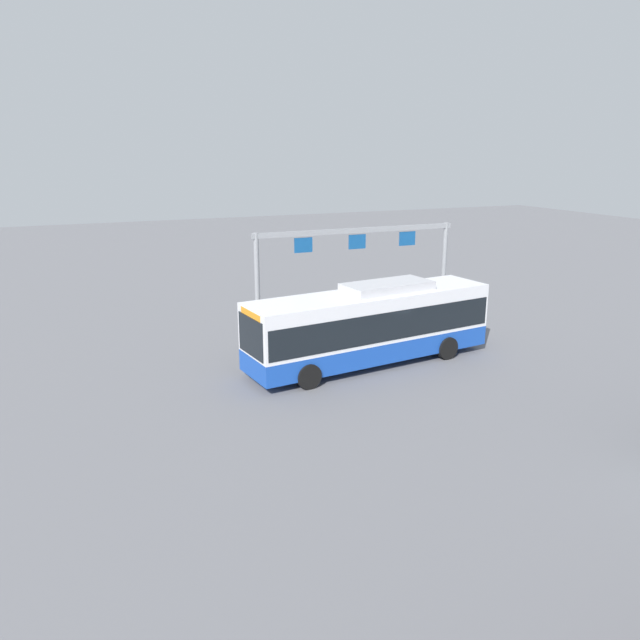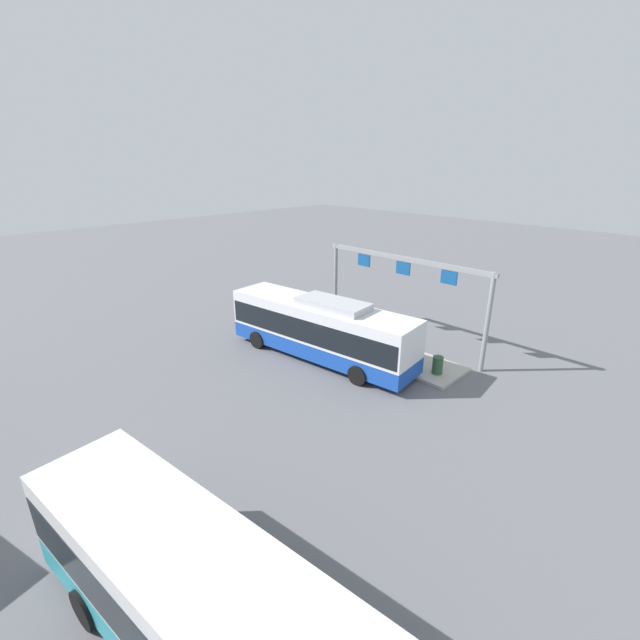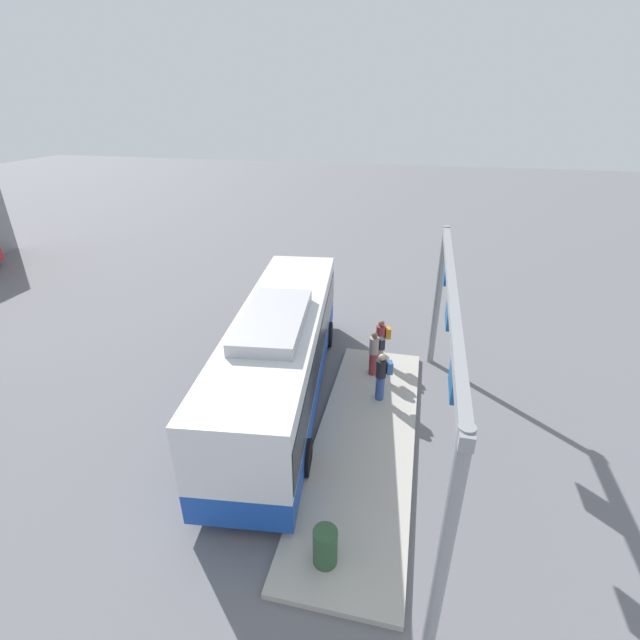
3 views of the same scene
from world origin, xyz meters
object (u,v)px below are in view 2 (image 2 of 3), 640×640
at_px(bus_main, 320,327).
at_px(person_waiting_mid, 354,323).
at_px(bus_background_right, 198,601).
at_px(person_waiting_near, 323,315).
at_px(person_boarding, 332,319).
at_px(trash_bin, 438,365).

xyz_separation_m(bus_main, person_waiting_mid, (0.42, -3.21, -0.76)).
bearing_deg(bus_background_right, person_waiting_mid, 113.98).
relative_size(person_waiting_near, person_waiting_mid, 1.00).
xyz_separation_m(bus_background_right, person_waiting_near, (11.80, -15.36, -0.73)).
relative_size(bus_main, person_boarding, 6.68).
xyz_separation_m(bus_main, person_boarding, (1.85, -2.81, -0.76)).
bearing_deg(bus_background_right, person_boarding, 118.35).
bearing_deg(trash_bin, person_waiting_mid, -5.09).
relative_size(bus_background_right, person_waiting_near, 6.11).
bearing_deg(person_waiting_mid, trash_bin, 68.22).
relative_size(bus_background_right, person_boarding, 6.11).
bearing_deg(person_boarding, bus_background_right, 4.41).
distance_m(bus_main, person_waiting_mid, 3.32).
bearing_deg(bus_main, bus_background_right, 119.24).
xyz_separation_m(bus_background_right, person_waiting_mid, (9.45, -15.62, -0.73)).
bearing_deg(bus_background_right, person_waiting_near, 120.34).
bearing_deg(person_waiting_near, bus_background_right, 23.51).
distance_m(person_waiting_near, person_waiting_mid, 2.37).
bearing_deg(trash_bin, bus_background_right, 102.82).
distance_m(bus_main, person_waiting_near, 4.12).
bearing_deg(person_boarding, bus_main, 2.15).
bearing_deg(bus_background_right, trash_bin, 95.62).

